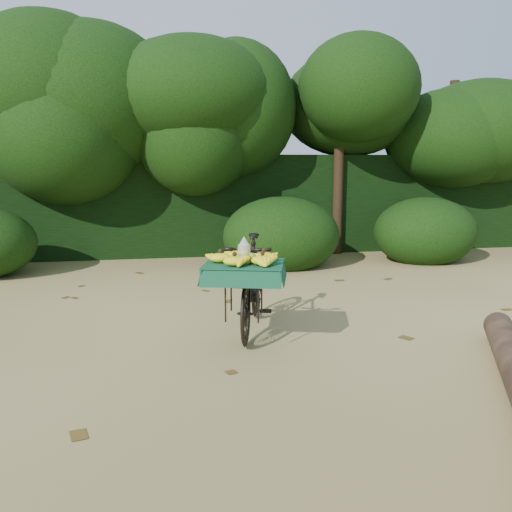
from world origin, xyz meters
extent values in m
plane|color=tan|center=(0.00, 0.00, 0.00)|extent=(80.00, 80.00, 0.00)
imported|color=black|center=(0.43, 1.07, 0.48)|extent=(0.86, 1.64, 0.95)
cube|color=black|center=(0.27, 0.50, 0.78)|extent=(0.44, 0.50, 0.02)
cube|color=#16553A|center=(0.27, 0.50, 0.80)|extent=(0.81, 0.74, 0.01)
ellipsoid|color=olive|center=(0.33, 0.48, 0.85)|extent=(0.09, 0.07, 0.10)
ellipsoid|color=olive|center=(0.31, 0.54, 0.85)|extent=(0.09, 0.07, 0.10)
ellipsoid|color=olive|center=(0.23, 0.54, 0.85)|extent=(0.09, 0.07, 0.10)
ellipsoid|color=olive|center=(0.21, 0.48, 0.85)|extent=(0.09, 0.07, 0.10)
ellipsoid|color=olive|center=(0.28, 0.44, 0.85)|extent=(0.09, 0.07, 0.10)
cylinder|color=#EAE5C6|center=(0.27, 0.51, 0.89)|extent=(0.11, 0.11, 0.14)
cube|color=black|center=(0.00, 6.30, 0.90)|extent=(26.00, 1.80, 1.80)
camera|label=1|loc=(-0.48, -4.10, 1.68)|focal=38.00mm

